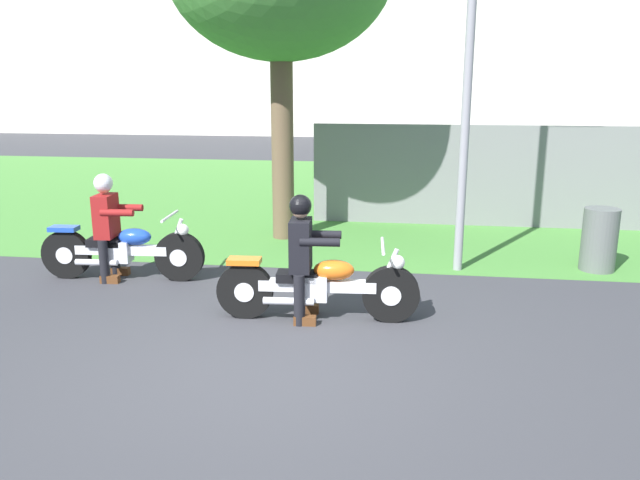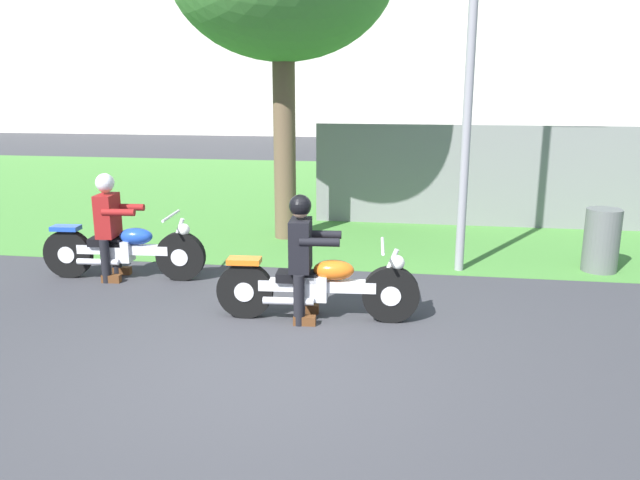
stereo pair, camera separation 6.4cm
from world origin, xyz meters
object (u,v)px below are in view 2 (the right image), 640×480
motorcycle_lead (318,286)px  streetlight_pole (483,19)px  rider_lead (302,248)px  motorcycle_follow (124,250)px  rider_follow (109,218)px  trash_can (602,240)px

motorcycle_lead → streetlight_pole: 4.03m
streetlight_pole → rider_lead: bearing=-132.0°
motorcycle_lead → rider_lead: bearing=179.1°
motorcycle_lead → rider_lead: (-0.17, -0.01, 0.43)m
rider_lead → streetlight_pole: 3.82m
rider_lead → motorcycle_follow: size_ratio=0.64×
motorcycle_follow → rider_follow: size_ratio=1.55×
motorcycle_lead → motorcycle_follow: 2.95m
streetlight_pole → trash_can: (1.78, 0.26, -2.87)m
trash_can → motorcycle_lead: bearing=-146.0°
rider_follow → rider_lead: bearing=-25.3°
motorcycle_follow → trash_can: 6.44m
motorcycle_lead → trash_can: 4.28m
rider_follow → streetlight_pole: size_ratio=0.27×
rider_lead → trash_can: 4.45m
trash_can → motorcycle_follow: bearing=-168.2°
rider_lead → trash_can: rider_lead is taller
rider_lead → motorcycle_follow: bearing=153.3°
rider_lead → motorcycle_follow: rider_lead is taller
motorcycle_lead → motorcycle_follow: motorcycle_follow is taller
trash_can → rider_follow: bearing=-168.4°
motorcycle_lead → rider_follow: 3.14m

